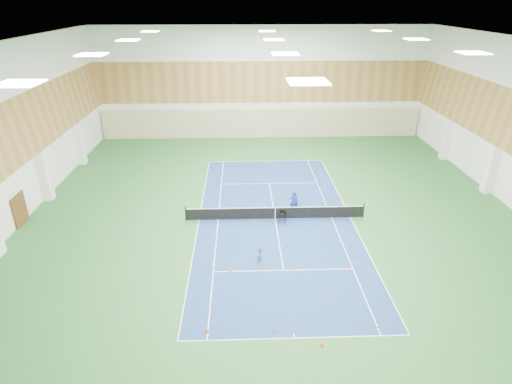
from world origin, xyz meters
TOP-DOWN VIEW (x-y plane):
  - ground at (0.00, 0.00)m, footprint 40.00×40.00m
  - room_shell at (0.00, 0.00)m, footprint 36.00×40.00m
  - wood_cladding at (0.00, 0.00)m, footprint 36.00×40.00m
  - ceiling_light_grid at (0.00, 0.00)m, footprint 21.40×25.40m
  - court_surface at (0.00, 0.00)m, footprint 10.97×23.77m
  - tennis_balls_scatter at (0.00, 0.00)m, footprint 10.57×22.77m
  - tennis_net at (0.00, 0.00)m, footprint 12.80×0.10m
  - back_curtain at (0.00, 19.75)m, footprint 35.40×0.16m
  - door_left_b at (-17.92, 0.00)m, footprint 0.08×1.80m
  - coach at (1.46, 1.02)m, footprint 0.71×0.55m
  - child_court at (-1.30, -5.42)m, footprint 0.59×0.55m
  - ball_cart at (0.45, -0.60)m, footprint 0.62×0.62m
  - cone_svc_a at (-3.12, -6.42)m, footprint 0.19×0.19m
  - cone_svc_b at (-1.22, -6.22)m, footprint 0.19×0.19m
  - cone_svc_c at (0.71, -6.07)m, footprint 0.22×0.22m
  - cone_svc_d at (3.91, -6.65)m, footprint 0.18×0.18m
  - cone_base_a at (-4.15, -11.34)m, footprint 0.21×0.21m
  - cone_base_b at (-0.89, -11.42)m, footprint 0.18×0.18m
  - cone_base_c at (1.18, -12.43)m, footprint 0.21×0.21m
  - cone_base_d at (4.16, -11.33)m, footprint 0.18×0.18m

SIDE VIEW (x-z plane):
  - ground at x=0.00m, z-range 0.00..0.00m
  - court_surface at x=0.00m, z-range 0.00..0.01m
  - tennis_balls_scatter at x=0.00m, z-range 0.01..0.08m
  - cone_base_b at x=-0.89m, z-range 0.00..0.19m
  - cone_svc_d at x=3.91m, z-range 0.00..0.20m
  - cone_base_d at x=4.16m, z-range 0.00..0.20m
  - cone_svc_a at x=-3.12m, z-range 0.00..0.20m
  - cone_svc_b at x=-1.22m, z-range 0.00..0.21m
  - cone_base_a at x=-4.15m, z-range 0.00..0.23m
  - cone_base_c at x=1.18m, z-range 0.00..0.23m
  - cone_svc_c at x=0.71m, z-range 0.00..0.25m
  - ball_cart at x=0.45m, z-range 0.00..0.89m
  - child_court at x=-1.30m, z-range 0.00..0.98m
  - tennis_net at x=0.00m, z-range 0.00..1.10m
  - coach at x=1.46m, z-range 0.00..1.71m
  - door_left_b at x=-17.92m, z-range 0.00..2.20m
  - back_curtain at x=0.00m, z-range 0.00..3.20m
  - room_shell at x=0.00m, z-range 0.00..12.00m
  - wood_cladding at x=0.00m, z-range 4.00..12.00m
  - ceiling_light_grid at x=0.00m, z-range 11.89..11.95m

